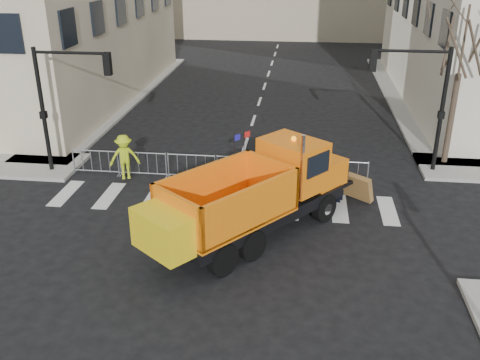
# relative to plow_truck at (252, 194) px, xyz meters

# --- Properties ---
(ground) EXTENTS (120.00, 120.00, 0.00)m
(ground) POSITION_rel_plow_truck_xyz_m (-1.23, -2.97, -1.59)
(ground) COLOR black
(ground) RESTS_ON ground
(sidewalk_back) EXTENTS (64.00, 5.00, 0.15)m
(sidewalk_back) POSITION_rel_plow_truck_xyz_m (-1.23, 5.53, -1.52)
(sidewalk_back) COLOR gray
(sidewalk_back) RESTS_ON ground
(traffic_light_left) EXTENTS (0.18, 0.18, 5.40)m
(traffic_light_left) POSITION_rel_plow_truck_xyz_m (-9.23, 4.53, 1.11)
(traffic_light_left) COLOR black
(traffic_light_left) RESTS_ON ground
(traffic_light_right) EXTENTS (0.18, 0.18, 5.40)m
(traffic_light_right) POSITION_rel_plow_truck_xyz_m (7.27, 6.53, 1.11)
(traffic_light_right) COLOR black
(traffic_light_right) RESTS_ON ground
(crowd_barriers) EXTENTS (12.60, 0.60, 1.10)m
(crowd_barriers) POSITION_rel_plow_truck_xyz_m (-1.98, 4.63, -1.04)
(crowd_barriers) COLOR #9EA0A5
(crowd_barriers) RESTS_ON ground
(street_tree) EXTENTS (3.00, 3.00, 7.50)m
(street_tree) POSITION_rel_plow_truck_xyz_m (7.97, 7.53, 2.16)
(street_tree) COLOR #382B21
(street_tree) RESTS_ON ground
(plow_truck) EXTENTS (7.71, 8.73, 3.58)m
(plow_truck) POSITION_rel_plow_truck_xyz_m (0.00, 0.00, 0.00)
(plow_truck) COLOR black
(plow_truck) RESTS_ON ground
(cop_a) EXTENTS (0.80, 0.63, 1.93)m
(cop_a) POSITION_rel_plow_truck_xyz_m (2.40, 3.63, -0.63)
(cop_a) COLOR black
(cop_a) RESTS_ON ground
(cop_b) EXTENTS (0.92, 0.77, 1.70)m
(cop_b) POSITION_rel_plow_truck_xyz_m (2.60, 4.02, -0.74)
(cop_b) COLOR black
(cop_b) RESTS_ON ground
(cop_c) EXTENTS (0.79, 1.10, 1.74)m
(cop_c) POSITION_rel_plow_truck_xyz_m (3.09, 3.16, -0.72)
(cop_c) COLOR black
(cop_c) RESTS_ON ground
(worker) EXTENTS (1.39, 1.08, 1.90)m
(worker) POSITION_rel_plow_truck_xyz_m (-5.69, 3.96, -0.49)
(worker) COLOR #AEC817
(worker) RESTS_ON sidewalk_back
(newspaper_box) EXTENTS (0.54, 0.50, 1.10)m
(newspaper_box) POSITION_rel_plow_truck_xyz_m (3.14, 4.10, -0.89)
(newspaper_box) COLOR #A7150C
(newspaper_box) RESTS_ON sidewalk_back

